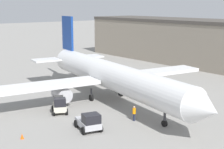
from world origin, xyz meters
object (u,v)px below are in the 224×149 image
at_px(ground_crew_worker, 134,113).
at_px(airplane, 109,75).
at_px(baggage_tug, 89,122).
at_px(safety_cone_far, 22,136).
at_px(belt_loader_truck, 60,106).

bearing_deg(ground_crew_worker, airplane, -103.26).
xyz_separation_m(ground_crew_worker, baggage_tug, (-0.66, -5.82, 0.03)).
bearing_deg(safety_cone_far, airplane, 110.58).
xyz_separation_m(airplane, baggage_tug, (8.17, -9.07, -2.56)).
bearing_deg(ground_crew_worker, belt_loader_truck, -48.28).
distance_m(baggage_tug, safety_cone_far, 6.97).
xyz_separation_m(belt_loader_truck, safety_cone_far, (4.68, -7.06, -0.72)).
bearing_deg(baggage_tug, safety_cone_far, -94.86).
distance_m(ground_crew_worker, safety_cone_far, 12.73).
distance_m(airplane, safety_cone_far, 16.99).
xyz_separation_m(airplane, safety_cone_far, (5.86, -15.61, -3.25)).
xyz_separation_m(airplane, ground_crew_worker, (8.83, -3.25, -2.59)).
bearing_deg(ground_crew_worker, safety_cone_far, -6.54).
relative_size(airplane, ground_crew_worker, 22.31).
relative_size(belt_loader_truck, safety_cone_far, 5.56).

